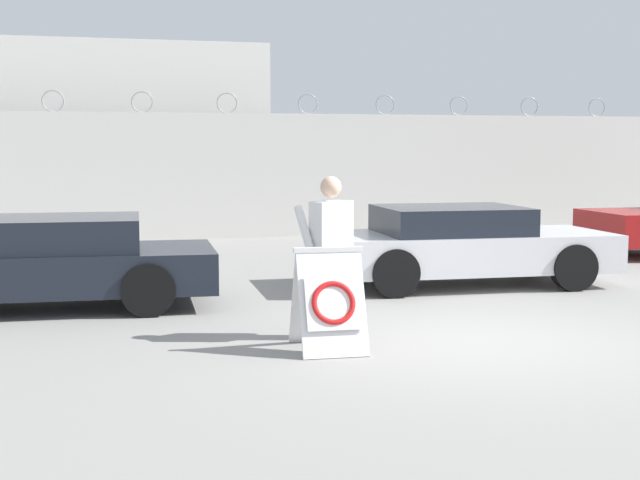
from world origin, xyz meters
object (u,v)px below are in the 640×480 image
Objects in this scene: parked_car_front_coupe at (40,262)px; barricade_sign at (329,300)px; parked_car_rear_sedan at (461,245)px; security_guard at (330,248)px.

barricade_sign is at bearing 135.71° from parked_car_front_coupe.
barricade_sign is 0.23× the size of parked_car_front_coupe.
parked_car_rear_sedan reaches higher than barricade_sign.
security_guard reaches higher than parked_car_rear_sedan.
security_guard is 0.38× the size of parked_car_front_coupe.
parked_car_rear_sedan is at bearing -158.87° from security_guard.
parked_car_front_coupe is at bearing 135.25° from barricade_sign.
parked_car_front_coupe is at bearing -65.91° from security_guard.
parked_car_rear_sedan is (5.98, 0.40, 0.01)m from parked_car_front_coupe.
parked_car_rear_sedan is (3.04, 3.62, 0.08)m from barricade_sign.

